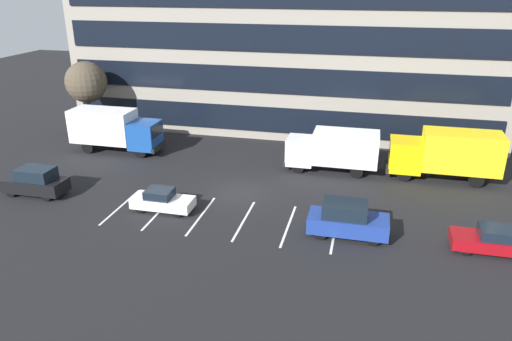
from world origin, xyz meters
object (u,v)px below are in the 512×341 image
object	(u,v)px
suv_navy	(347,220)
sedan_white	(162,200)
suv_black	(36,182)
box_truck_blue	(114,128)
sedan_maroon	(491,240)
box_truck_yellow_all	(447,153)
bare_tree	(86,82)
box_truck_white	(334,149)

from	to	relation	value
suv_navy	sedan_white	bearing A→B (deg)	177.31
suv_navy	suv_black	xyz separation A→B (m)	(-21.23, 0.76, -0.06)
sedan_white	box_truck_blue	bearing A→B (deg)	131.54
suv_black	sedan_maroon	xyz separation A→B (m)	(29.01, -0.74, -0.25)
box_truck_yellow_all	bare_tree	bearing A→B (deg)	173.89
box_truck_white	suv_black	distance (m)	21.60
suv_navy	box_truck_yellow_all	bearing A→B (deg)	57.78
box_truck_white	suv_black	xyz separation A→B (m)	(-19.54, -9.15, -0.90)
sedan_white	sedan_maroon	bearing A→B (deg)	-1.57
box_truck_white	sedan_maroon	world-z (taller)	box_truck_white
sedan_white	suv_navy	world-z (taller)	suv_navy
box_truck_white	sedan_white	xyz separation A→B (m)	(-10.09, -9.36, -1.17)
sedan_white	bare_tree	distance (m)	18.90
bare_tree	box_truck_yellow_all	bearing A→B (deg)	-6.11
box_truck_yellow_all	suv_navy	bearing A→B (deg)	-122.22
box_truck_yellow_all	suv_black	bearing A→B (deg)	-161.03
suv_black	bare_tree	distance (m)	13.96
box_truck_white	sedan_white	distance (m)	13.81
sedan_maroon	bare_tree	world-z (taller)	bare_tree
sedan_white	suv_black	distance (m)	9.46
suv_black	box_truck_blue	bearing A→B (deg)	85.02
box_truck_yellow_all	suv_black	xyz separation A→B (m)	(-27.71, -9.53, -1.13)
sedan_white	suv_black	world-z (taller)	suv_black
sedan_white	bare_tree	xyz separation A→B (m)	(-12.91, 13.07, 4.47)
box_truck_blue	bare_tree	xyz separation A→B (m)	(-4.28, 3.33, 3.10)
box_truck_white	sedan_maroon	bearing A→B (deg)	-46.25
sedan_maroon	suv_navy	bearing A→B (deg)	-179.87
box_truck_yellow_all	box_truck_blue	bearing A→B (deg)	180.00
box_truck_yellow_all	sedan_maroon	xyz separation A→B (m)	(1.30, -10.27, -1.38)
box_truck_white	sedan_maroon	size ratio (longest dim) A/B	1.73
sedan_maroon	sedan_white	bearing A→B (deg)	178.43
suv_black	sedan_maroon	distance (m)	29.02
box_truck_blue	sedan_maroon	bearing A→B (deg)	-20.02
box_truck_yellow_all	sedan_maroon	size ratio (longest dim) A/B	1.94
box_truck_blue	sedan_white	bearing A→B (deg)	-48.46
box_truck_blue	sedan_maroon	distance (m)	30.02
box_truck_yellow_all	bare_tree	xyz separation A→B (m)	(-31.16, 3.33, 3.07)
suv_navy	bare_tree	bearing A→B (deg)	151.11
box_truck_yellow_all	suv_navy	world-z (taller)	box_truck_yellow_all
box_truck_blue	suv_black	distance (m)	9.63
box_truck_blue	suv_navy	world-z (taller)	box_truck_blue
box_truck_white	bare_tree	size ratio (longest dim) A/B	1.00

